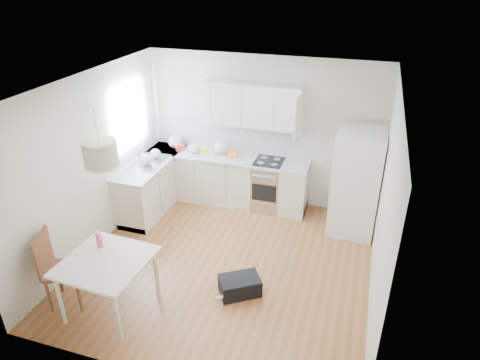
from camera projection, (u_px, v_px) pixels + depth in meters
The scene contains 29 objects.
floor at pixel (225, 263), 6.45m from camera, with size 4.20×4.20×0.00m, color brown.
ceiling at pixel (222, 86), 5.23m from camera, with size 4.20×4.20×0.00m, color white.
wall_back at pixel (263, 132), 7.62m from camera, with size 4.20×4.20×0.00m, color silver.
wall_left at pixel (92, 164), 6.40m from camera, with size 4.20×4.20×0.00m, color silver.
wall_right at pixel (384, 207), 5.28m from camera, with size 4.20×4.20×0.00m, color silver.
window_glassblock at pixel (129, 115), 7.19m from camera, with size 0.02×1.00×1.00m, color #BFE0F9.
cabinets_back at pixel (226, 180), 7.94m from camera, with size 3.00×0.60×0.88m, color silver.
cabinets_left at pixel (153, 185), 7.75m from camera, with size 0.60×1.80×0.88m, color silver.
counter_back at pixel (226, 157), 7.73m from camera, with size 3.02×0.64×0.04m, color silver.
counter_left at pixel (151, 162), 7.54m from camera, with size 0.64×1.82×0.04m, color silver.
backsplash_back at pixel (231, 136), 7.84m from camera, with size 3.00×0.01×0.58m, color white.
backsplash_left at pixel (134, 144), 7.48m from camera, with size 0.01×1.80×0.58m, color white.
upper_cabinets at pixel (253, 105), 7.29m from camera, with size 1.70×0.32×0.75m, color silver.
range_oven at pixel (268, 186), 7.73m from camera, with size 0.50×0.61×0.88m, color #B2B4B6, non-canonical shape.
sink at pixel (149, 163), 7.49m from camera, with size 0.50×0.80×0.16m, color #B2B4B6, non-canonical shape.
refrigerator at pixel (358, 182), 6.91m from camera, with size 0.84×0.87×1.74m, color white, non-canonical shape.
dining_table at pixel (107, 266), 5.28m from camera, with size 1.06×1.06×0.79m.
dining_chair at pixel (65, 269), 5.50m from camera, with size 0.45×0.45×1.06m, color #482B15, non-canonical shape.
drink_bottle at pixel (99, 239), 5.43m from camera, with size 0.07×0.07×0.24m, color #F0426C.
gym_bag at pixel (240, 286), 5.82m from camera, with size 0.54×0.35×0.25m, color black.
pendant_lamp at pixel (100, 154), 4.68m from camera, with size 0.38×0.38×0.29m, color #B8AE8D.
grocery_bag_a at pixel (175, 142), 8.03m from camera, with size 0.27×0.23×0.24m, color white.
grocery_bag_b at pixel (194, 148), 7.82m from camera, with size 0.21×0.18×0.19m, color white.
grocery_bag_c at pixel (221, 147), 7.78m from camera, with size 0.28×0.23×0.25m, color white.
grocery_bag_d at pixel (156, 154), 7.62m from camera, with size 0.19×0.16×0.17m, color white.
grocery_bag_e at pixel (146, 159), 7.35m from camera, with size 0.23×0.19×0.21m, color white.
snack_orange at pixel (233, 154), 7.69m from camera, with size 0.15×0.10×0.10m, color orange.
snack_yellow at pixel (203, 150), 7.83m from camera, with size 0.15×0.10×0.10m, color #FBFF28.
snack_red at pixel (180, 148), 7.95m from camera, with size 0.16×0.10×0.11m, color red.
Camera 1 is at (1.75, -4.88, 4.05)m, focal length 32.00 mm.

